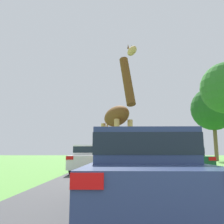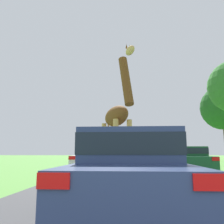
% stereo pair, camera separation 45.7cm
% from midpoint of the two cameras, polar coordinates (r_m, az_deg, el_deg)
% --- Properties ---
extents(road, '(7.08, 120.00, 0.00)m').
position_cam_midpoint_polar(road, '(30.54, 5.63, -11.61)').
color(road, '#424244').
rests_on(road, ground).
extents(giraffe_near_road, '(1.50, 2.75, 4.93)m').
position_cam_midpoint_polar(giraffe_near_road, '(9.19, 2.72, -1.65)').
color(giraffe_near_road, tan).
rests_on(giraffe_near_road, ground).
extents(car_lead_maroon, '(1.87, 4.58, 1.49)m').
position_cam_midpoint_polar(car_lead_maroon, '(4.70, 7.24, -13.41)').
color(car_lead_maroon, navy).
rests_on(car_lead_maroon, ground).
extents(car_queue_right, '(1.71, 4.69, 1.46)m').
position_cam_midpoint_polar(car_queue_right, '(28.14, -0.08, -10.23)').
color(car_queue_right, gray).
rests_on(car_queue_right, ground).
extents(car_queue_left, '(1.74, 4.20, 1.36)m').
position_cam_midpoint_polar(car_queue_left, '(21.41, 9.33, -10.48)').
color(car_queue_left, '#561914').
rests_on(car_queue_left, ground).
extents(car_far_ahead, '(1.93, 4.60, 1.48)m').
position_cam_midpoint_polar(car_far_ahead, '(13.69, -3.01, -10.95)').
color(car_far_ahead, silver).
rests_on(car_far_ahead, ground).
extents(car_verge_right, '(1.77, 3.95, 1.36)m').
position_cam_midpoint_polar(car_verge_right, '(12.89, 18.68, -10.79)').
color(car_verge_right, '#144C28').
rests_on(car_verge_right, ground).
extents(tree_centre_back, '(5.54, 5.54, 9.32)m').
position_cam_midpoint_polar(tree_centre_back, '(32.52, 25.59, 0.96)').
color(tree_centre_back, brown).
rests_on(tree_centre_back, ground).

